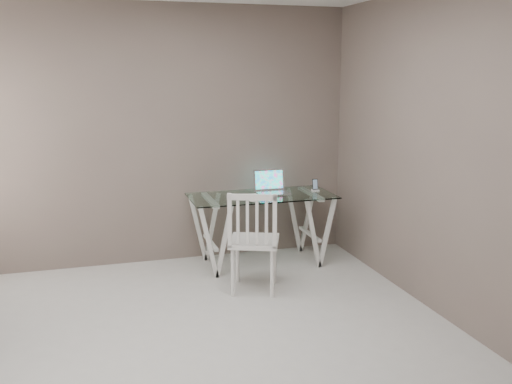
# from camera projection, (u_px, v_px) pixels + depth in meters

# --- Properties ---
(room) EXTENTS (4.50, 4.52, 2.71)m
(room) POSITION_uv_depth(u_px,v_px,m) (196.00, 117.00, 3.76)
(room) COLOR #ACABA5
(room) RESTS_ON ground
(desk) EXTENTS (1.50, 0.70, 0.75)m
(desk) POSITION_uv_depth(u_px,v_px,m) (262.00, 229.00, 6.02)
(desk) COLOR silver
(desk) RESTS_ON ground
(chair) EXTENTS (0.57, 0.57, 0.97)m
(chair) POSITION_uv_depth(u_px,v_px,m) (253.00, 237.00, 5.18)
(chair) COLOR silver
(chair) RESTS_ON ground
(laptop) EXTENTS (0.34, 0.28, 0.24)m
(laptop) POSITION_uv_depth(u_px,v_px,m) (271.00, 187.00, 6.05)
(laptop) COLOR #BDBDC1
(laptop) RESTS_ON desk
(keyboard) EXTENTS (0.29, 0.12, 0.01)m
(keyboard) POSITION_uv_depth(u_px,v_px,m) (245.00, 196.00, 5.90)
(keyboard) COLOR silver
(keyboard) RESTS_ON desk
(mouse) EXTENTS (0.12, 0.07, 0.04)m
(mouse) POSITION_uv_depth(u_px,v_px,m) (255.00, 200.00, 5.63)
(mouse) COLOR white
(mouse) RESTS_ON desk
(phone_dock) EXTENTS (0.07, 0.07, 0.13)m
(phone_dock) POSITION_uv_depth(u_px,v_px,m) (315.00, 188.00, 6.15)
(phone_dock) COLOR white
(phone_dock) RESTS_ON desk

